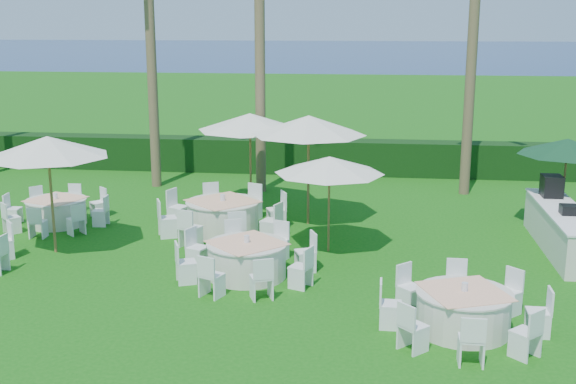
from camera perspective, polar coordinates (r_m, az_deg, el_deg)
name	(u,v)px	position (r m, az deg, el deg)	size (l,w,h in m)	color
ground	(206,294)	(14.76, -6.50, -8.00)	(120.00, 120.00, 0.00)	#11590F
hedge	(282,156)	(26.01, -0.49, 2.89)	(34.00, 1.00, 1.20)	black
ocean	(355,54)	(115.52, 5.31, 10.77)	(260.00, 260.00, 0.00)	#07264E
banquet_table_b	(247,259)	(15.50, -3.26, -5.29)	(2.94, 2.94, 0.92)	beige
banquet_table_c	(463,310)	(13.25, 13.69, -9.05)	(2.96, 2.96, 0.90)	beige
banquet_table_d	(57,211)	(20.34, -17.81, -1.44)	(2.80, 2.80, 0.86)	beige
banquet_table_e	(223,216)	(18.74, -5.15, -1.87)	(3.25, 3.25, 1.00)	beige
umbrella_a	(48,147)	(17.47, -18.46, 3.41)	(2.83, 2.83, 2.78)	brown
umbrella_b	(329,165)	(16.75, 3.29, 2.14)	(2.57, 2.57, 2.30)	brown
umbrella_c	(250,122)	(20.69, -3.02, 5.56)	(3.02, 3.02, 2.78)	brown
umbrella_d	(309,125)	(18.99, 1.64, 5.30)	(3.06, 3.06, 2.94)	brown
umbrella_green	(567,147)	(19.90, 21.21, 3.35)	(2.53, 2.53, 2.41)	brown
buffet_table	(561,228)	(18.39, 20.80, -2.68)	(0.93, 4.37, 1.55)	beige
palm_b	(150,24)	(23.72, -10.86, 12.87)	(4.34, 4.30, 9.52)	brown
palm_c	(260,11)	(22.62, -2.26, 14.07)	(4.31, 4.33, 10.29)	brown
palm_d	(474,23)	(22.93, 14.46, 12.79)	(4.41, 4.07, 9.61)	brown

